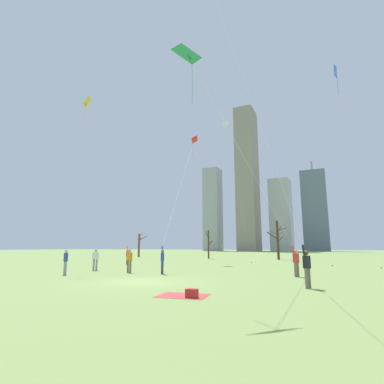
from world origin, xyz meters
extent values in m
plane|color=#7A934C|center=(0.00, 0.00, 0.00)|extent=(400.00, 400.00, 0.00)
cylinder|color=#33384C|center=(-1.31, 4.20, 0.42)|extent=(0.14, 0.14, 0.85)
cylinder|color=#33384C|center=(-1.44, 4.38, 0.42)|extent=(0.14, 0.14, 0.85)
cube|color=#2D4CA5|center=(-1.38, 4.29, 1.12)|extent=(0.36, 0.39, 0.54)
sphere|color=#9E7051|center=(-1.38, 4.29, 1.51)|extent=(0.22, 0.22, 0.22)
cylinder|color=#2D4CA5|center=(-1.25, 4.12, 1.09)|extent=(0.09, 0.09, 0.55)
cylinder|color=#2D4CA5|center=(-1.50, 4.46, 1.59)|extent=(0.19, 0.22, 0.56)
cube|color=red|center=(-5.93, 19.39, 15.08)|extent=(0.61, 1.24, 1.12)
cylinder|color=black|center=(-5.93, 19.39, 15.08)|extent=(0.51, 0.17, 0.66)
cylinder|color=red|center=(-6.22, 19.30, 13.81)|extent=(0.02, 0.02, 1.75)
cylinder|color=silver|center=(-3.72, 11.92, 8.46)|extent=(4.44, 14.94, 13.24)
cylinder|color=#726656|center=(6.98, 6.13, 0.42)|extent=(0.14, 0.14, 0.85)
cylinder|color=#726656|center=(6.86, 5.95, 0.42)|extent=(0.14, 0.14, 0.85)
cube|color=red|center=(6.92, 6.04, 1.12)|extent=(0.35, 0.39, 0.54)
sphere|color=tan|center=(6.92, 6.04, 1.51)|extent=(0.22, 0.22, 0.22)
cylinder|color=red|center=(7.03, 6.21, 1.09)|extent=(0.09, 0.09, 0.55)
cylinder|color=red|center=(6.81, 5.86, 1.59)|extent=(0.19, 0.22, 0.56)
cube|color=green|center=(4.05, -3.16, 9.85)|extent=(0.99, 1.06, 1.30)
cylinder|color=black|center=(4.05, -3.16, 9.85)|extent=(0.52, 0.17, 0.79)
cylinder|color=green|center=(4.35, -3.26, 8.41)|extent=(0.02, 0.02, 1.97)
cylinder|color=silver|center=(5.43, 1.35, 5.85)|extent=(2.77, 9.04, 8.02)
cylinder|color=#726656|center=(8.01, 0.94, 0.42)|extent=(0.14, 0.14, 0.85)
cylinder|color=#726656|center=(7.92, 0.74, 0.42)|extent=(0.14, 0.14, 0.85)
cube|color=black|center=(7.96, 0.84, 1.12)|extent=(0.32, 0.39, 0.54)
sphere|color=brown|center=(7.96, 0.84, 1.51)|extent=(0.22, 0.22, 0.22)
cylinder|color=black|center=(8.04, 1.03, 1.09)|extent=(0.09, 0.09, 0.55)
cylinder|color=black|center=(7.88, 0.64, 1.59)|extent=(0.16, 0.22, 0.56)
cylinder|color=silver|center=(6.20, -2.61, 8.86)|extent=(3.37, 6.52, 14.03)
cylinder|color=#726656|center=(-4.02, 4.38, 0.42)|extent=(0.14, 0.14, 0.85)
cylinder|color=#726656|center=(-4.24, 4.39, 0.42)|extent=(0.14, 0.14, 0.85)
cube|color=orange|center=(-4.13, 4.39, 1.12)|extent=(0.35, 0.22, 0.54)
sphere|color=tan|center=(-4.13, 4.39, 1.51)|extent=(0.22, 0.22, 0.22)
cylinder|color=orange|center=(-3.92, 4.37, 1.09)|extent=(0.09, 0.09, 0.55)
cylinder|color=orange|center=(-4.34, 4.40, 1.59)|extent=(0.21, 0.10, 0.56)
cube|color=yellow|center=(-9.24, 4.50, 14.05)|extent=(1.44, 0.44, 1.45)
cylinder|color=black|center=(-9.24, 4.50, 14.05)|extent=(0.02, 0.34, 0.93)
cylinder|color=yellow|center=(-9.25, 4.31, 12.47)|extent=(0.02, 0.02, 2.05)
cylinder|color=silver|center=(-6.79, 4.45, 7.95)|extent=(4.91, 0.11, 12.20)
cylinder|color=black|center=(-10.34, 12.37, 0.42)|extent=(0.14, 0.14, 0.85)
cylinder|color=black|center=(-10.40, 12.58, 0.42)|extent=(0.14, 0.14, 0.85)
cube|color=purple|center=(-10.37, 12.48, 1.12)|extent=(0.29, 0.38, 0.54)
sphere|color=tan|center=(-10.37, 12.48, 1.51)|extent=(0.22, 0.22, 0.22)
cylinder|color=purple|center=(-10.31, 12.28, 1.09)|extent=(0.09, 0.09, 0.55)
cylinder|color=purple|center=(-10.43, 12.68, 1.09)|extent=(0.09, 0.09, 0.55)
cylinder|color=gray|center=(-6.82, 1.16, 0.42)|extent=(0.14, 0.14, 0.85)
cylinder|color=gray|center=(-6.94, 1.34, 0.42)|extent=(0.14, 0.14, 0.85)
cube|color=#2D4CA5|center=(-6.88, 1.25, 1.12)|extent=(0.36, 0.39, 0.54)
sphere|color=beige|center=(-6.88, 1.25, 1.51)|extent=(0.22, 0.22, 0.22)
cylinder|color=#2D4CA5|center=(-6.76, 1.08, 1.09)|extent=(0.09, 0.09, 0.55)
cylinder|color=#2D4CA5|center=(-6.99, 1.42, 1.09)|extent=(0.09, 0.09, 0.55)
cylinder|color=gray|center=(-7.80, 4.85, 0.42)|extent=(0.14, 0.14, 0.85)
cylinder|color=gray|center=(-7.60, 4.94, 0.42)|extent=(0.14, 0.14, 0.85)
cube|color=white|center=(-7.70, 4.90, 1.12)|extent=(0.39, 0.32, 0.54)
sphere|color=tan|center=(-7.70, 4.90, 1.51)|extent=(0.22, 0.22, 0.22)
cylinder|color=white|center=(-7.89, 4.81, 1.09)|extent=(0.09, 0.09, 0.55)
cylinder|color=white|center=(-7.51, 4.98, 1.09)|extent=(0.09, 0.09, 0.55)
cube|color=white|center=(-2.52, 21.54, 17.38)|extent=(1.14, 0.38, 1.14)
cylinder|color=black|center=(-2.52, 21.54, 17.38)|extent=(0.02, 0.29, 0.73)
cylinder|color=white|center=(-2.52, 21.37, 16.13)|extent=(0.02, 0.02, 1.63)
cylinder|color=silver|center=(-1.13, 21.50, 8.71)|extent=(2.79, 0.07, 17.34)
cylinder|color=#3F3833|center=(0.26, 21.47, 0.04)|extent=(0.10, 0.10, 0.08)
cube|color=blue|center=(10.25, 13.67, 16.94)|extent=(0.21, 1.27, 1.27)
cylinder|color=black|center=(10.25, 13.67, 16.94)|extent=(0.17, 0.07, 0.83)
cylinder|color=blue|center=(10.34, 13.70, 15.56)|extent=(0.02, 0.02, 1.77)
cylinder|color=silver|center=(9.47, 16.24, 8.49)|extent=(1.58, 5.13, 16.90)
cylinder|color=#3F3833|center=(8.68, 18.80, 0.04)|extent=(0.10, 0.10, 0.08)
cylinder|color=#3F3833|center=(12.47, 17.04, 0.04)|extent=(0.10, 0.10, 0.08)
cube|color=#CC3838|center=(3.96, -3.22, 0.01)|extent=(1.98, 1.64, 0.01)
cube|color=#B22626|center=(4.46, -3.52, 0.16)|extent=(0.40, 0.28, 0.30)
cylinder|color=#423326|center=(1.55, 31.88, 2.77)|extent=(0.36, 0.36, 5.54)
cylinder|color=#423326|center=(0.93, 32.27, 3.91)|extent=(1.35, 0.92, 0.71)
cylinder|color=#423326|center=(1.89, 32.02, 2.89)|extent=(0.80, 0.40, 0.77)
cylinder|color=#423326|center=(1.76, 32.39, 4.33)|extent=(0.61, 1.19, 1.15)
cylinder|color=#423326|center=(2.14, 32.23, 4.33)|extent=(1.26, 0.79, 0.48)
cylinder|color=#423326|center=(0.87, 31.55, 3.42)|extent=(1.52, 0.86, 1.14)
cylinder|color=brown|center=(-23.39, 33.11, 2.10)|extent=(0.36, 0.36, 4.20)
cylinder|color=brown|center=(-22.78, 33.44, 3.39)|extent=(1.34, 0.82, 0.87)
cylinder|color=brown|center=(-22.98, 32.83, 3.19)|extent=(0.95, 0.70, 0.49)
cylinder|color=brown|center=(-23.42, 33.64, 4.09)|extent=(0.23, 1.16, 0.79)
cylinder|color=brown|center=(-23.91, 33.48, 3.22)|extent=(1.14, 0.86, 0.50)
cylinder|color=#423326|center=(-8.77, 30.70, 2.17)|extent=(0.24, 0.24, 4.35)
cylinder|color=#423326|center=(-8.72, 31.43, 2.39)|extent=(0.22, 1.51, 0.78)
cylinder|color=#423326|center=(-8.99, 31.26, 2.57)|extent=(0.55, 1.20, 0.49)
cylinder|color=#423326|center=(-8.96, 31.42, 2.97)|extent=(0.47, 1.50, 1.00)
cylinder|color=#423326|center=(-8.63, 29.84, 3.59)|extent=(0.40, 1.80, 1.20)
cylinder|color=#423326|center=(-8.76, 31.38, 2.60)|extent=(0.12, 1.39, 0.50)
cube|color=#9EA3AD|center=(-43.91, 123.27, 19.92)|extent=(7.45, 8.11, 39.83)
cube|color=#B2B2B7|center=(-12.24, 125.75, 15.91)|extent=(8.92, 10.29, 31.82)
cube|color=gray|center=(-24.74, 117.13, 32.11)|extent=(8.20, 11.86, 64.21)
cube|color=slate|center=(1.67, 129.59, 17.80)|extent=(10.43, 5.87, 35.60)
cylinder|color=#99999E|center=(1.67, 129.59, 37.79)|extent=(0.80, 0.80, 4.39)
cube|color=gray|center=(-31.18, 134.73, 16.06)|extent=(5.52, 8.37, 32.13)
cylinder|color=#99999E|center=(-31.18, 134.73, 35.81)|extent=(0.80, 0.80, 7.37)
camera|label=1|loc=(9.21, -13.61, 1.75)|focal=28.46mm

